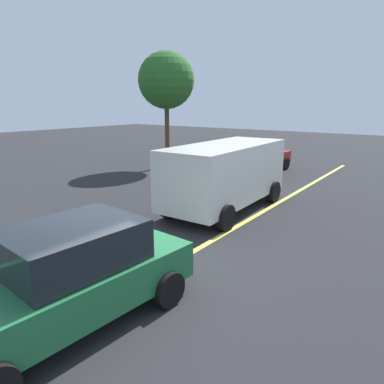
{
  "coord_description": "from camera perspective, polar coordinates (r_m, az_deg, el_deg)",
  "views": [
    {
      "loc": [
        -4.05,
        -4.5,
        3.47
      ],
      "look_at": [
        2.64,
        0.4,
        1.33
      ],
      "focal_mm": 32.14,
      "sensor_mm": 36.0,
      "label": 1
    }
  ],
  "objects": [
    {
      "name": "ground_plane",
      "position": [
        6.98,
        -10.63,
        -15.63
      ],
      "size": [
        80.0,
        80.0,
        0.0
      ],
      "primitive_type": "plane",
      "color": "#262628"
    },
    {
      "name": "tree_left_verge",
      "position": [
        19.45,
        -4.29,
        17.93
      ],
      "size": [
        3.03,
        3.03,
        6.2
      ],
      "color": "#513823",
      "rests_on": "ground_plane"
    },
    {
      "name": "car_green_approaching",
      "position": [
        5.92,
        -20.02,
        -13.08
      ],
      "size": [
        4.36,
        2.22,
        1.64
      ],
      "color": "#236B3D",
      "rests_on": "ground_plane"
    },
    {
      "name": "car_red_mid_road",
      "position": [
        18.57,
        11.16,
        5.89
      ],
      "size": [
        3.98,
        2.27,
        1.59
      ],
      "color": "red",
      "rests_on": "ground_plane"
    },
    {
      "name": "lane_marking_centre",
      "position": [
        9.06,
        3.39,
        -8.07
      ],
      "size": [
        28.0,
        0.16,
        0.01
      ],
      "primitive_type": "cube",
      "color": "#E0D14C"
    },
    {
      "name": "white_van",
      "position": [
        11.43,
        5.69,
        3.26
      ],
      "size": [
        5.25,
        2.38,
        2.2
      ],
      "color": "silver",
      "rests_on": "ground_plane"
    }
  ]
}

